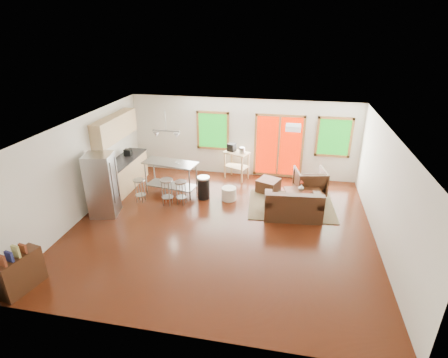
% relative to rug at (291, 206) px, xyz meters
% --- Properties ---
extents(floor, '(7.50, 7.00, 0.02)m').
position_rel_rug_xyz_m(floor, '(-1.72, -1.46, -0.02)').
color(floor, '#331308').
rests_on(floor, ground).
extents(ceiling, '(7.50, 7.00, 0.02)m').
position_rel_rug_xyz_m(ceiling, '(-1.72, -1.46, 2.60)').
color(ceiling, white).
rests_on(ceiling, ground).
extents(back_wall, '(7.50, 0.02, 2.60)m').
position_rel_rug_xyz_m(back_wall, '(-1.72, 2.05, 1.29)').
color(back_wall, silver).
rests_on(back_wall, ground).
extents(left_wall, '(0.02, 7.00, 2.60)m').
position_rel_rug_xyz_m(left_wall, '(-5.48, -1.46, 1.29)').
color(left_wall, silver).
rests_on(left_wall, ground).
extents(right_wall, '(0.02, 7.00, 2.60)m').
position_rel_rug_xyz_m(right_wall, '(2.04, -1.46, 1.29)').
color(right_wall, silver).
rests_on(right_wall, ground).
extents(front_wall, '(7.50, 0.02, 2.60)m').
position_rel_rug_xyz_m(front_wall, '(-1.72, -4.97, 1.29)').
color(front_wall, silver).
rests_on(front_wall, ground).
extents(window_left, '(1.10, 0.05, 1.30)m').
position_rel_rug_xyz_m(window_left, '(-2.72, 2.00, 1.49)').
color(window_left, '#0D530E').
rests_on(window_left, back_wall).
extents(french_doors, '(1.60, 0.05, 2.10)m').
position_rel_rug_xyz_m(french_doors, '(-0.52, 2.00, 1.09)').
color(french_doors, '#AB1300').
rests_on(french_doors, back_wall).
extents(window_right, '(1.10, 0.05, 1.30)m').
position_rel_rug_xyz_m(window_right, '(1.18, 2.00, 1.49)').
color(window_right, '#0D530E').
rests_on(window_right, back_wall).
extents(rug, '(2.53, 2.02, 0.02)m').
position_rel_rug_xyz_m(rug, '(0.00, 0.00, 0.00)').
color(rug, '#425A3B').
rests_on(rug, floor).
extents(loveseat, '(1.57, 0.98, 0.80)m').
position_rel_rug_xyz_m(loveseat, '(0.04, -0.61, 0.30)').
color(loveseat, black).
rests_on(loveseat, floor).
extents(coffee_table, '(1.14, 0.81, 0.41)m').
position_rel_rug_xyz_m(coffee_table, '(0.32, 0.20, 0.34)').
color(coffee_table, '#331C0F').
rests_on(coffee_table, floor).
extents(armchair, '(1.03, 0.98, 0.90)m').
position_rel_rug_xyz_m(armchair, '(0.51, 0.90, 0.44)').
color(armchair, black).
rests_on(armchair, floor).
extents(ottoman, '(0.78, 0.78, 0.40)m').
position_rel_rug_xyz_m(ottoman, '(-0.72, 0.83, 0.19)').
color(ottoman, black).
rests_on(ottoman, floor).
extents(pouf, '(0.57, 0.57, 0.38)m').
position_rel_rug_xyz_m(pouf, '(-1.82, 0.06, 0.18)').
color(pouf, silver).
rests_on(pouf, floor).
extents(vase, '(0.21, 0.21, 0.28)m').
position_rel_rug_xyz_m(vase, '(0.25, 0.28, 0.49)').
color(vase, silver).
rests_on(vase, coffee_table).
extents(book, '(0.22, 0.12, 0.31)m').
position_rel_rug_xyz_m(book, '(0.29, 0.13, 0.54)').
color(book, maroon).
rests_on(book, coffee_table).
extents(cabinets, '(0.64, 2.24, 2.30)m').
position_rel_rug_xyz_m(cabinets, '(-5.21, 0.24, 0.92)').
color(cabinets, tan).
rests_on(cabinets, floor).
extents(refrigerator, '(0.80, 0.79, 1.72)m').
position_rel_rug_xyz_m(refrigerator, '(-4.95, -1.41, 0.85)').
color(refrigerator, '#B7BABC').
rests_on(refrigerator, floor).
extents(island, '(1.68, 0.88, 1.01)m').
position_rel_rug_xyz_m(island, '(-3.60, 0.14, 0.69)').
color(island, '#B7BABC').
rests_on(island, floor).
extents(cup, '(0.15, 0.13, 0.13)m').
position_rel_rug_xyz_m(cup, '(-3.37, 0.10, 1.00)').
color(cup, white).
rests_on(cup, island).
extents(bar_stool_a, '(0.34, 0.34, 0.70)m').
position_rel_rug_xyz_m(bar_stool_a, '(-4.32, -0.55, 0.51)').
color(bar_stool_a, '#B7BABC').
rests_on(bar_stool_a, floor).
extents(bar_stool_b, '(0.38, 0.38, 0.78)m').
position_rel_rug_xyz_m(bar_stool_b, '(-3.49, -0.57, 0.57)').
color(bar_stool_b, '#B7BABC').
rests_on(bar_stool_b, floor).
extents(bar_stool_c, '(0.38, 0.38, 0.71)m').
position_rel_rug_xyz_m(bar_stool_c, '(-3.11, -0.47, 0.51)').
color(bar_stool_c, '#B7BABC').
rests_on(bar_stool_c, floor).
extents(trash_can, '(0.39, 0.39, 0.68)m').
position_rel_rug_xyz_m(trash_can, '(-2.57, 0.01, 0.33)').
color(trash_can, black).
rests_on(trash_can, floor).
extents(kitchen_cart, '(0.91, 0.77, 1.19)m').
position_rel_rug_xyz_m(kitchen_cart, '(-1.86, 1.62, 0.80)').
color(kitchen_cart, tan).
rests_on(kitchen_cart, floor).
extents(bookshelf, '(0.50, 0.90, 1.01)m').
position_rel_rug_xyz_m(bookshelf, '(-5.07, -4.45, 0.38)').
color(bookshelf, '#331C0F').
rests_on(bookshelf, floor).
extents(ceiling_flush, '(0.35, 0.35, 0.12)m').
position_rel_rug_xyz_m(ceiling_flush, '(-0.12, -0.86, 2.52)').
color(ceiling_flush, white).
rests_on(ceiling_flush, ceiling).
extents(pendant_light, '(0.80, 0.18, 0.79)m').
position_rel_rug_xyz_m(pendant_light, '(-3.62, 0.04, 1.89)').
color(pendant_light, gray).
rests_on(pendant_light, ceiling).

